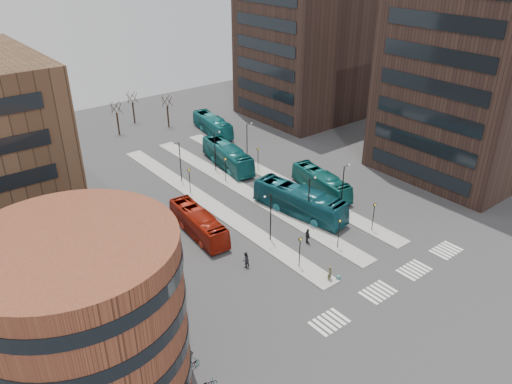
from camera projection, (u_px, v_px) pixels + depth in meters
ground at (418, 309)px, 47.86m from camera, size 160.00×160.00×0.00m
island_left at (209, 203)px, 66.47m from camera, size 2.50×45.00×0.15m
island_mid at (245, 191)px, 69.79m from camera, size 2.50×45.00×0.15m
island_right at (277, 179)px, 73.12m from camera, size 2.50×45.00×0.15m
suitcase at (338, 278)px, 51.75m from camera, size 0.42×0.35×0.50m
red_bus at (198, 223)px, 59.18m from camera, size 3.51×11.10×3.04m
teal_bus_a at (299, 201)px, 63.36m from camera, size 5.24×13.52×3.67m
teal_bus_b at (227, 156)px, 76.65m from camera, size 4.85×12.79×3.48m
teal_bus_c at (321, 182)px, 68.91m from camera, size 4.16×11.16×3.04m
teal_bus_d at (213, 125)px, 89.64m from camera, size 4.32×11.74×3.20m
traveller at (330, 274)px, 51.32m from camera, size 0.75×0.62×1.76m
commuter_a at (246, 260)px, 53.49m from camera, size 0.99×0.83×1.82m
commuter_b at (308, 236)px, 57.66m from camera, size 0.76×1.19×1.88m
commuter_c at (333, 223)px, 60.29m from camera, size 0.72×1.20×1.80m
bicycle_near at (208, 384)px, 39.32m from camera, size 1.64×0.92×0.82m
bicycle_mid at (184, 356)px, 41.81m from camera, size 1.76×0.62×1.04m
bicycle_far at (192, 365)px, 40.96m from camera, size 1.79×0.94×0.89m
crosswalk_stripes at (395, 281)px, 51.61m from camera, size 22.35×2.40×0.01m
round_building at (83, 322)px, 36.11m from camera, size 15.16×15.16×14.00m
tower_near at (474, 71)px, 69.83m from camera, size 20.12×20.00×30.00m
tower_far at (306, 37)px, 93.46m from camera, size 20.12×20.00×30.00m
sign_poles at (275, 195)px, 63.64m from camera, size 12.45×22.12×3.65m
lamp_posts at (257, 172)px, 67.15m from camera, size 14.04×20.24×6.12m
bare_trees at (140, 114)px, 91.66m from camera, size 10.97×8.14×5.90m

